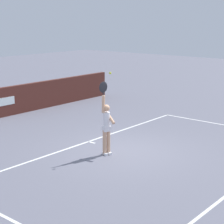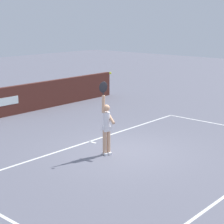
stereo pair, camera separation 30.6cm
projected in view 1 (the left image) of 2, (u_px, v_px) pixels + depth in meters
name	position (u px, v px, depth m)	size (l,w,h in m)	color
ground_plane	(124.00, 151.00, 12.79)	(60.00, 60.00, 0.00)	slate
court_lines	(154.00, 159.00, 12.06)	(10.21, 5.57, 0.00)	white
tennis_player	(106.00, 125.00, 12.26)	(0.45, 0.46, 2.32)	tan
tennis_ball	(110.00, 73.00, 11.86)	(0.07, 0.07, 0.07)	#D0E030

